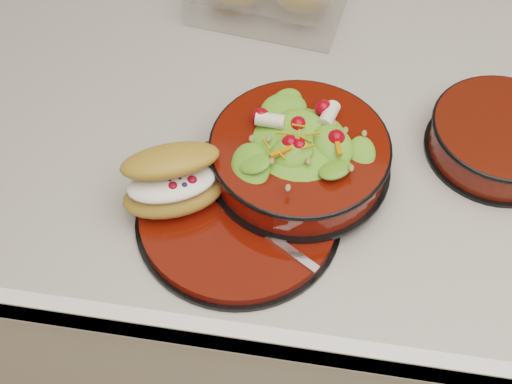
# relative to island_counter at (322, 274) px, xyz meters

# --- Properties ---
(island_counter) EXTENTS (1.24, 0.74, 0.90)m
(island_counter) POSITION_rel_island_counter_xyz_m (0.00, 0.00, 0.00)
(island_counter) COLOR silver
(island_counter) RESTS_ON ground
(dinner_plate) EXTENTS (0.27, 0.27, 0.02)m
(dinner_plate) POSITION_rel_island_counter_xyz_m (-0.12, -0.20, 0.46)
(dinner_plate) COLOR black
(dinner_plate) RESTS_ON island_counter
(salad_bowl) EXTENTS (0.25, 0.25, 0.10)m
(salad_bowl) POSITION_rel_island_counter_xyz_m (-0.05, -0.12, 0.50)
(salad_bowl) COLOR black
(salad_bowl) RESTS_ON dinner_plate
(croissant) EXTENTS (0.15, 0.13, 0.08)m
(croissant) POSITION_rel_island_counter_xyz_m (-0.21, -0.20, 0.50)
(croissant) COLOR #AE7835
(croissant) RESTS_ON dinner_plate
(fork) EXTENTS (0.14, 0.09, 0.00)m
(fork) POSITION_rel_island_counter_xyz_m (-0.08, -0.23, 0.47)
(fork) COLOR silver
(fork) RESTS_ON dinner_plate
(extra_bowl) EXTENTS (0.20, 0.20, 0.05)m
(extra_bowl) POSITION_rel_island_counter_xyz_m (0.22, -0.03, 0.48)
(extra_bowl) COLOR black
(extra_bowl) RESTS_ON island_counter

